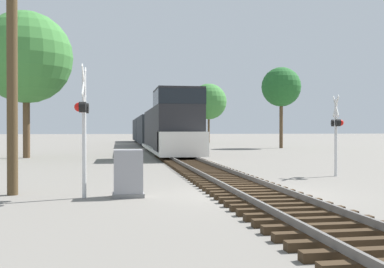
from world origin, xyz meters
The scene contains 10 objects.
ground_plane centered at (0.00, 0.00, 0.00)m, with size 400.00×400.00×0.00m, color slate.
rail_track_bed centered at (0.00, 0.00, 0.14)m, with size 2.60×160.00×0.31m.
freight_train centered at (0.00, 38.60, 1.98)m, with size 3.04×53.04×4.70m.
crossing_signal_near centered at (-4.95, 0.05, 2.34)m, with size 0.35×1.01×3.82m.
crossing_signal_far centered at (5.16, 4.54, 2.07)m, with size 0.51×1.01×3.42m.
relay_cabinet centered at (-3.67, 0.05, 0.68)m, with size 0.92×0.69×1.38m.
utility_pole centered at (-7.10, 1.01, 3.79)m, with size 1.80×0.32×7.36m.
tree_far_right centered at (-10.27, 19.61, 7.00)m, with size 6.39×6.39×10.21m.
tree_mid_background centered at (13.29, 32.65, 6.53)m, with size 4.20×4.20×8.66m.
tree_deep_background centered at (9.61, 53.41, 6.24)m, with size 5.41×5.41×8.95m.
Camera 1 is at (-3.97, -13.17, 1.96)m, focal length 42.00 mm.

